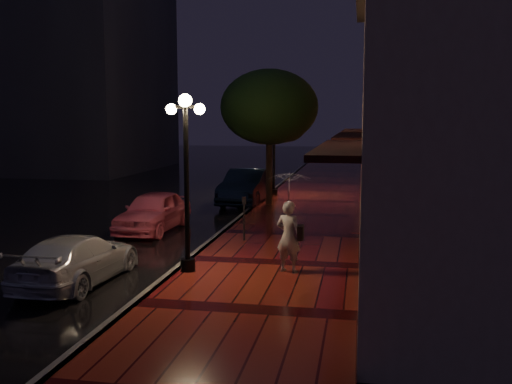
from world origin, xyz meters
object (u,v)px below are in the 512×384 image
Objects in this scene: woman_with_umbrella at (289,206)px; silver_car at (77,259)px; navy_car at (247,187)px; parking_meter at (244,214)px; streetlamp_far at (274,145)px; pink_car at (153,211)px; streetlamp_near at (186,172)px; street_tree at (269,109)px.

silver_car is at bearing 34.43° from woman_with_umbrella.
navy_car is 8.53m from parking_meter.
streetlamp_far is 9.35m from pink_car.
navy_car is 1.95× the size of woman_with_umbrella.
streetlamp_near is 1.06× the size of pink_car.
navy_car reaches higher than parking_meter.
streetlamp_near is 0.90× the size of navy_car.
streetlamp_far is 0.90× the size of navy_car.
navy_car is at bearing 94.50° from streetlamp_near.
street_tree is 3.82m from navy_car.
streetlamp_far reaches higher than parking_meter.
woman_with_umbrella reaches higher than parking_meter.
parking_meter is at bearing -86.39° from streetlamp_far.
streetlamp_far is at bearing -61.08° from woman_with_umbrella.
streetlamp_far is 10.44m from parking_meter.
pink_car is (-3.14, -5.68, -3.56)m from street_tree.
woman_with_umbrella is (5.34, -4.96, 1.09)m from pink_car.
streetlamp_near reaches higher than parking_meter.
woman_with_umbrella reaches higher than pink_car.
street_tree reaches higher than woman_with_umbrella.
streetlamp_far is (0.00, 14.00, 0.00)m from streetlamp_near.
parking_meter is at bearing -76.65° from navy_car.
pink_car is 7.37m from woman_with_umbrella.
parking_meter is (1.60, -8.37, 0.18)m from navy_car.
streetlamp_near is at bearing -82.97° from navy_car.
street_tree is at bearing -59.61° from woman_with_umbrella.
silver_car is at bearing -157.15° from streetlamp_near.
woman_with_umbrella is at bearing -76.98° from parking_meter.
streetlamp_near is at bearing -59.40° from pink_car.
streetlamp_far reaches higher than pink_car.
streetlamp_near is 0.74× the size of street_tree.
navy_car is (-0.95, 12.08, -1.81)m from streetlamp_near.
streetlamp_near is 1.06× the size of silver_car.
streetlamp_near reaches higher than woman_with_umbrella.
street_tree reaches higher than streetlamp_near.
woman_with_umbrella is (2.45, -13.65, -0.82)m from streetlamp_far.
pink_car is at bearing -108.38° from streetlamp_far.
woman_with_umbrella is at bearing -78.34° from street_tree.
navy_car is (1.93, 6.76, 0.10)m from pink_car.
navy_car is 13.17m from silver_car.
street_tree is at bearing 63.13° from pink_car.
parking_meter is (-1.80, 3.35, -0.81)m from woman_with_umbrella.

